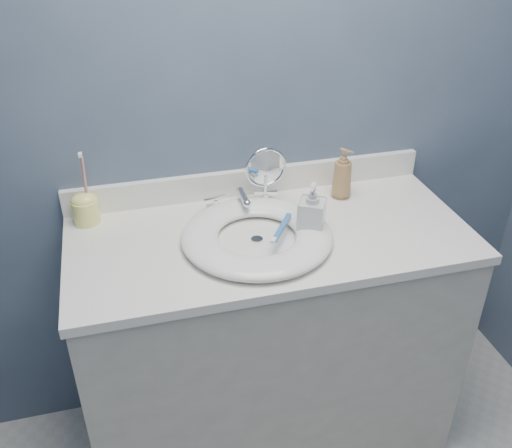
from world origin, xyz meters
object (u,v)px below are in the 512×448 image
object	(u,v)px
makeup_mirror	(266,174)
toothbrush_holder	(85,207)
soap_bottle_clear	(312,210)
soap_bottle_amber	(342,173)

from	to	relation	value
makeup_mirror	toothbrush_holder	size ratio (longest dim) A/B	0.86
soap_bottle_clear	toothbrush_holder	size ratio (longest dim) A/B	0.71
makeup_mirror	soap_bottle_amber	xyz separation A→B (m)	(0.26, -0.01, -0.02)
makeup_mirror	soap_bottle_amber	world-z (taller)	makeup_mirror
soap_bottle_clear	toothbrush_holder	xyz separation A→B (m)	(-0.65, 0.24, -0.03)
soap_bottle_clear	toothbrush_holder	bearing A→B (deg)	-170.86
makeup_mirror	soap_bottle_clear	distance (m)	0.23
makeup_mirror	soap_bottle_amber	bearing A→B (deg)	-6.25
soap_bottle_clear	soap_bottle_amber	bearing A→B (deg)	77.41
makeup_mirror	soap_bottle_clear	world-z (taller)	makeup_mirror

